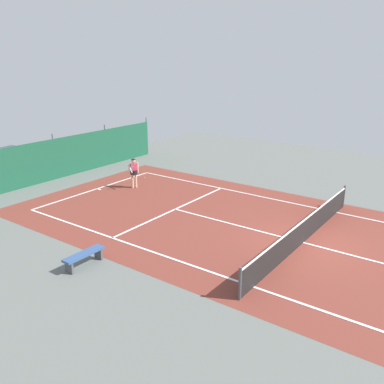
{
  "coord_description": "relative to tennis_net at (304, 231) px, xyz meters",
  "views": [
    {
      "loc": [
        -14.8,
        -5.34,
        7.05
      ],
      "look_at": [
        0.42,
        5.71,
        0.9
      ],
      "focal_mm": 39.33,
      "sensor_mm": 36.0,
      "label": 1
    }
  ],
  "objects": [
    {
      "name": "ground_plane",
      "position": [
        0.0,
        0.0,
        -0.51
      ],
      "size": [
        36.0,
        36.0,
        0.0
      ],
      "primitive_type": "plane",
      "color": "slate"
    },
    {
      "name": "court_surface",
      "position": [
        0.0,
        0.0,
        -0.51
      ],
      "size": [
        11.02,
        26.6,
        0.01
      ],
      "color": "brown",
      "rests_on": "ground"
    },
    {
      "name": "tennis_net",
      "position": [
        0.0,
        0.0,
        0.0
      ],
      "size": [
        10.12,
        0.1,
        1.1
      ],
      "color": "black",
      "rests_on": "ground"
    },
    {
      "name": "back_fence",
      "position": [
        -0.0,
        15.85,
        0.16
      ],
      "size": [
        16.3,
        0.98,
        2.7
      ],
      "color": "#195138",
      "rests_on": "ground"
    },
    {
      "name": "tennis_player",
      "position": [
        1.38,
        10.37,
        0.45
      ],
      "size": [
        0.85,
        0.63,
        1.64
      ],
      "rotation": [
        0.0,
        0.0,
        2.67
      ],
      "color": "#D8AD8C",
      "rests_on": "ground"
    },
    {
      "name": "tennis_ball_near_player",
      "position": [
        3.17,
        11.24,
        -0.48
      ],
      "size": [
        0.07,
        0.07,
        0.07
      ],
      "primitive_type": "sphere",
      "color": "#CCDB33",
      "rests_on": "ground"
    },
    {
      "name": "parked_car",
      "position": [
        -1.12,
        18.02,
        0.33
      ],
      "size": [
        2.38,
        4.38,
        1.68
      ],
      "rotation": [
        0.0,
        0.0,
        0.11
      ],
      "color": "maroon",
      "rests_on": "ground"
    },
    {
      "name": "courtside_bench",
      "position": [
        -6.31,
        5.49,
        -0.14
      ],
      "size": [
        1.6,
        0.4,
        0.49
      ],
      "color": "#335184",
      "rests_on": "ground"
    }
  ]
}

